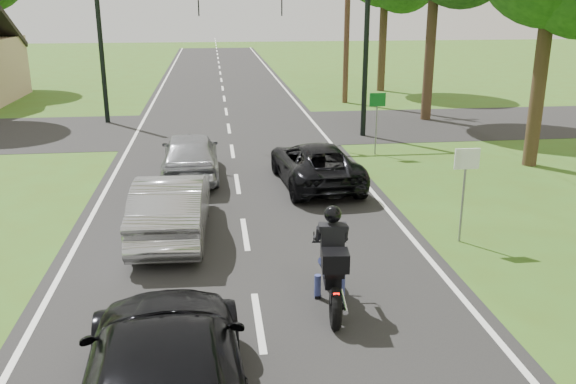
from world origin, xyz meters
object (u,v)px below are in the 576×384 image
object	(u,v)px
silver_sedan	(172,206)
sign_green	(377,109)
dark_suv	(315,164)
traffic_signal	(318,27)
silver_suv	(190,155)
utility_pole_far	(348,0)
sign_white	(466,172)
motorcycle_rider	(332,269)
dark_car_behind	(165,377)

from	to	relation	value
silver_sedan	sign_green	xyz separation A→B (m)	(6.52, 6.87, 0.88)
dark_suv	traffic_signal	distance (m)	7.30
dark_suv	silver_suv	world-z (taller)	silver_suv
dark_suv	silver_sedan	world-z (taller)	silver_sedan
utility_pole_far	silver_suv	bearing A→B (deg)	-119.82
sign_green	sign_white	bearing A→B (deg)	-91.43
silver_sedan	sign_green	size ratio (longest dim) A/B	2.03
sign_green	traffic_signal	bearing A→B (deg)	117.38
motorcycle_rider	dark_suv	distance (m)	7.39
motorcycle_rider	utility_pole_far	distance (m)	22.61
dark_suv	sign_green	xyz separation A→B (m)	(2.66, 3.29, 0.97)
sign_white	motorcycle_rider	bearing A→B (deg)	-142.38
traffic_signal	sign_green	size ratio (longest dim) A/B	3.00
motorcycle_rider	silver_sedan	bearing A→B (deg)	133.64
dark_car_behind	utility_pole_far	size ratio (longest dim) A/B	0.51
dark_suv	dark_car_behind	world-z (taller)	dark_car_behind
motorcycle_rider	dark_car_behind	distance (m)	3.88
sign_white	sign_green	world-z (taller)	same
silver_sedan	silver_suv	world-z (taller)	silver_sedan
sign_white	sign_green	distance (m)	8.00
dark_suv	utility_pole_far	xyz separation A→B (m)	(3.96, 14.31, 4.46)
silver_suv	sign_white	bearing A→B (deg)	135.19
utility_pole_far	dark_suv	bearing A→B (deg)	-105.48
dark_car_behind	traffic_signal	bearing A→B (deg)	-109.13
silver_sedan	utility_pole_far	distance (m)	20.00
motorcycle_rider	utility_pole_far	bearing A→B (deg)	83.00
motorcycle_rider	silver_suv	world-z (taller)	motorcycle_rider
silver_suv	sign_green	world-z (taller)	sign_green
silver_suv	dark_car_behind	distance (m)	11.33
silver_suv	sign_green	distance (m)	6.66
traffic_signal	sign_green	distance (m)	4.24
utility_pole_far	sign_white	distance (m)	19.39
silver_suv	sign_white	world-z (taller)	sign_white
silver_sedan	sign_green	distance (m)	9.51
utility_pole_far	sign_white	xyz separation A→B (m)	(-1.50, -19.02, -3.49)
utility_pole_far	dark_car_behind	bearing A→B (deg)	-107.07
dark_suv	sign_white	distance (m)	5.40
silver_suv	traffic_signal	size ratio (longest dim) A/B	0.65
motorcycle_rider	sign_white	xyz separation A→B (m)	(3.40, 2.62, 0.86)
sign_white	silver_sedan	bearing A→B (deg)	169.85
sign_white	silver_suv	bearing A→B (deg)	135.93
silver_sedan	traffic_signal	xyz separation A→B (m)	(4.95, 9.89, 3.42)
sign_green	motorcycle_rider	bearing A→B (deg)	-108.72
dark_suv	utility_pole_far	bearing A→B (deg)	-109.61
sign_green	silver_sedan	bearing A→B (deg)	-133.49
silver_suv	traffic_signal	bearing A→B (deg)	-132.96
motorcycle_rider	silver_suv	distance (m)	8.88
dark_car_behind	traffic_signal	world-z (taller)	traffic_signal
silver_sedan	silver_suv	xyz separation A→B (m)	(0.27, 4.72, -0.00)
silver_sedan	utility_pole_far	world-z (taller)	utility_pole_far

